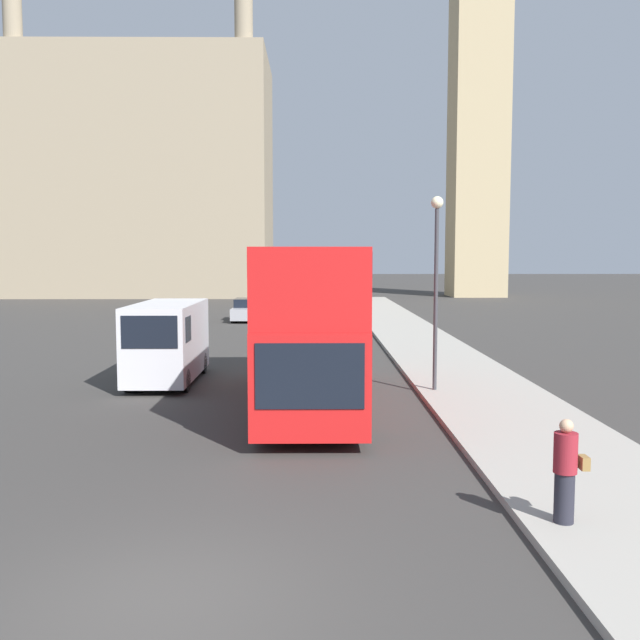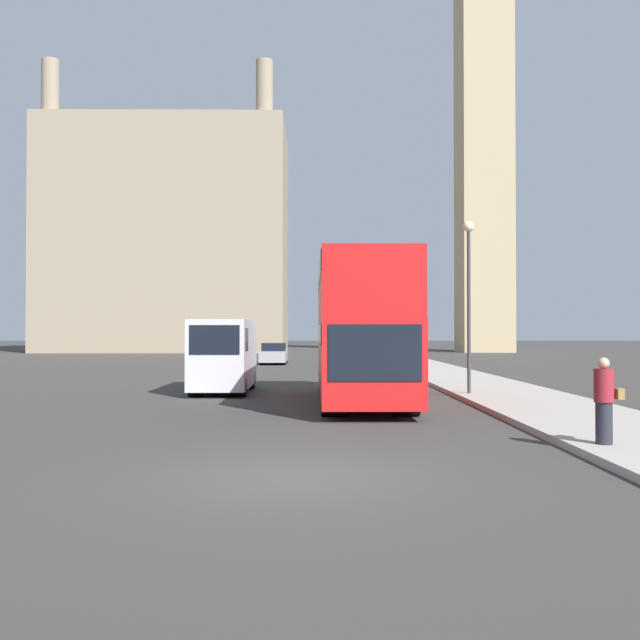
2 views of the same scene
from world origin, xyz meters
name	(u,v)px [view 2 (image 2 of 2)]	position (x,y,z in m)	size (l,w,h in m)	color
ground_plane	(292,476)	(0.00, 0.00, 0.00)	(300.00, 300.00, 0.00)	#383533
clock_tower	(483,43)	(18.30, 63.70, 32.58)	(5.68, 5.85, 63.44)	tan
building_block_distant	(169,240)	(-15.28, 66.38, 12.10)	(25.22, 14.32, 29.38)	gray
red_double_decker_bus	(361,325)	(1.80, 11.19, 2.40)	(2.57, 10.23, 4.31)	red
white_van	(224,354)	(-2.88, 14.78, 1.38)	(1.96, 5.11, 2.59)	silver
pedestrian	(604,401)	(5.62, 2.09, 0.94)	(0.51, 0.35, 1.57)	#23232D
street_lamp	(469,280)	(5.48, 12.66, 3.89)	(0.36, 0.36, 5.70)	#38383D
parked_sedan	(274,354)	(-2.30, 36.87, 0.64)	(1.72, 4.46, 1.40)	#99999E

